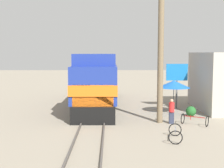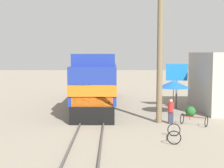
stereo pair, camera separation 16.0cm
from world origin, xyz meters
The scene contains 11 objects.
ground_plane centered at (0.00, 0.00, 0.00)m, with size 120.00×120.00×0.00m, color gray.
rail_near centered at (-0.72, 0.00, 0.07)m, with size 0.08×40.61×0.15m, color #4C4742.
rail_far centered at (0.72, 0.00, 0.07)m, with size 0.08×40.61×0.15m, color #4C4742.
locomotive centered at (0.00, 5.43, 1.93)m, with size 3.09×14.95×4.39m.
utility_pole centered at (4.26, -0.88, 5.49)m, with size 1.80×0.37×10.83m.
vendor_umbrella centered at (5.73, 2.03, 2.19)m, with size 2.34×2.34×2.45m.
billboard_sign centered at (6.44, 4.34, 2.65)m, with size 1.73×0.12×3.58m.
shrub_cluster centered at (6.78, 1.08, 0.36)m, with size 0.72×0.72×0.72m, color #236028.
person_bystander centered at (4.95, -1.19, 0.84)m, with size 0.34×0.34×1.57m.
bicycle centered at (6.30, -1.65, 0.34)m, with size 1.68×1.40×0.67m.
bicycle_spare centered at (4.42, -4.93, 0.36)m, with size 0.99×1.73×0.69m.
Camera 2 is at (1.24, -20.54, 4.46)m, focal length 50.00 mm.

